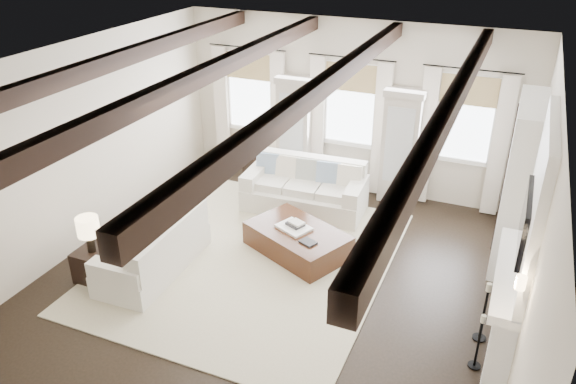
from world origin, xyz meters
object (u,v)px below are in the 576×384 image
at_px(sofa_back, 305,190).
at_px(side_table_front, 95,265).
at_px(ottoman, 298,241).
at_px(sofa_left, 157,251).
at_px(side_table_back, 255,168).

height_order(sofa_back, side_table_front, sofa_back).
bearing_deg(sofa_back, ottoman, -73.27).
bearing_deg(ottoman, sofa_left, -119.03).
xyz_separation_m(ottoman, side_table_back, (-1.78, 2.09, 0.06)).
distance_m(sofa_back, ottoman, 1.48).
bearing_deg(side_table_front, ottoman, 36.76).
bearing_deg(ottoman, side_table_front, -118.83).
distance_m(sofa_back, side_table_back, 1.52).
height_order(sofa_back, ottoman, sofa_back).
distance_m(sofa_left, side_table_back, 3.38).
relative_size(sofa_back, ottoman, 1.41).
distance_m(sofa_back, sofa_left, 3.00).
xyz_separation_m(sofa_back, sofa_left, (-1.31, -2.70, -0.04)).
height_order(ottoman, side_table_back, side_table_back).
distance_m(sofa_left, ottoman, 2.17).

